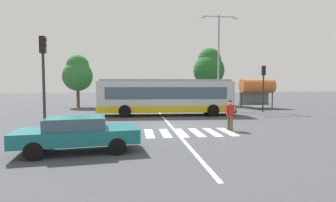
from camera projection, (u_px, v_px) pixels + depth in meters
The scene contains 16 objects.
ground_plane at pixel (177, 125), 16.80m from camera, with size 160.00×160.00×0.00m, color #424449.
city_transit_bus at pixel (166, 97), 22.35m from camera, with size 11.51×3.05×3.06m.
pedestrian_crossing_street at pixel (230, 113), 14.87m from camera, with size 0.53×0.42×1.72m.
foreground_sedan at pixel (78, 132), 10.04m from camera, with size 4.70×2.41×1.35m.
parked_car_charcoal at pixel (118, 101), 30.31m from camera, with size 2.29×4.67×1.35m.
parked_car_black at pixel (142, 101), 30.92m from camera, with size 2.11×4.61×1.35m.
parked_car_red at pixel (165, 101), 30.80m from camera, with size 2.18×4.63×1.35m.
parked_car_teal at pixel (186, 100), 31.63m from camera, with size 2.21×4.64×1.35m.
traffic_light_near_corner at pixel (43, 69), 14.08m from camera, with size 0.33×0.32×5.17m.
traffic_light_far_corner at pixel (263, 81), 25.22m from camera, with size 0.33×0.32×4.43m.
bus_stop_shelter at pixel (257, 87), 29.40m from camera, with size 3.77×1.54×3.25m.
twin_arm_street_lamp at pixel (219, 53), 27.37m from camera, with size 4.12×0.32×9.82m.
background_tree_left at pixel (78, 73), 30.58m from camera, with size 3.43×3.43×6.11m.
background_tree_right at pixel (209, 67), 34.84m from camera, with size 4.10×4.10×7.53m.
crosswalk_painted_stripes at pixel (173, 133), 14.11m from camera, with size 6.47×2.61×0.01m.
lane_center_line at pixel (167, 121), 18.73m from camera, with size 0.16×24.00×0.01m, color silver.
Camera 1 is at (-2.63, -16.48, 2.55)m, focal length 28.11 mm.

